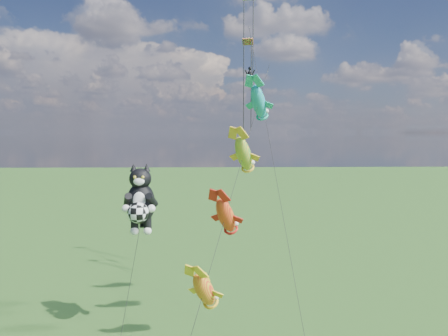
{
  "coord_description": "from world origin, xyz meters",
  "views": [
    {
      "loc": [
        10.54,
        -24.7,
        13.84
      ],
      "look_at": [
        11.6,
        9.18,
        11.1
      ],
      "focal_mm": 35.0,
      "sensor_mm": 36.0,
      "label": 1
    }
  ],
  "objects": [
    {
      "name": "cat_kite_rig",
      "position": [
        5.84,
        4.35,
        9.34
      ],
      "size": [
        2.51,
        4.03,
        11.78
      ],
      "rotation": [
        0.0,
        0.0,
        -0.38
      ],
      "color": "#4F3928",
      "rests_on": "ground"
    },
    {
      "name": "fish_windsock_rig",
      "position": [
        12.06,
        2.12,
        10.68
      ],
      "size": [
        6.91,
        14.49,
        19.02
      ],
      "rotation": [
        0.0,
        0.0,
        -0.12
      ],
      "color": "#4F3928",
      "rests_on": "ground"
    },
    {
      "name": "parafoil_rig",
      "position": [
        13.94,
        12.2,
        19.45
      ],
      "size": [
        3.11,
        17.37,
        26.08
      ],
      "rotation": [
        0.0,
        0.0,
        0.21
      ],
      "color": "#4F3928",
      "rests_on": "ground"
    }
  ]
}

